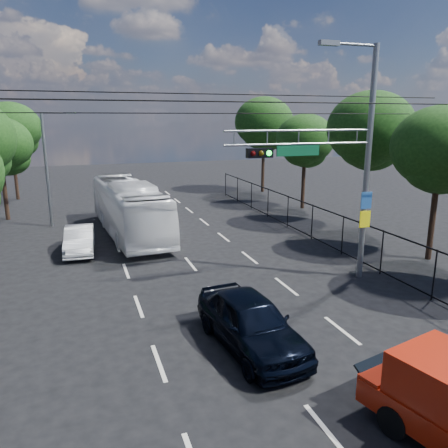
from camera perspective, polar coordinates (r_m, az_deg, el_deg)
name	(u,v)px	position (r m, az deg, el deg)	size (l,w,h in m)	color
ground	(328,433)	(10.85, 13.45, -25.01)	(120.00, 120.00, 0.00)	black
lane_markings	(181,252)	(22.59, -5.66, -3.64)	(6.12, 38.00, 0.01)	beige
signal_mast	(343,156)	(18.15, 15.23, 8.57)	(6.43, 0.39, 9.50)	slate
streetlight_left	(49,164)	(29.20, -21.88, 7.28)	(2.09, 0.22, 7.08)	slate
utility_wires	(209,103)	(16.58, -2.01, 15.48)	(22.00, 5.04, 0.74)	black
fence_right	(330,229)	(23.56, 13.65, -0.65)	(0.06, 34.03, 2.00)	black
tree_right_b	(440,155)	(22.74, 26.37, 8.12)	(4.50, 4.50, 7.31)	black
tree_right_c	(370,135)	(27.63, 18.56, 10.98)	(5.10, 5.10, 8.29)	black
tree_right_d	(305,144)	(33.33, 10.54, 10.29)	(4.32, 4.32, 7.02)	black
tree_right_e	(264,127)	(40.53, 5.23, 12.56)	(5.28, 5.28, 8.58)	black
tree_left_d	(0,149)	(32.44, -27.20, 8.69)	(4.20, 4.20, 6.83)	black
tree_left_e	(11,133)	(40.35, -26.07, 10.68)	(4.92, 4.92, 7.99)	black
navy_hatchback	(251,322)	(13.31, 3.52, -12.67)	(1.93, 4.79, 1.63)	black
white_bus	(129,208)	(26.22, -12.29, 2.04)	(2.61, 11.17, 3.11)	white
white_van	(79,240)	(23.48, -18.36, -1.96)	(1.39, 4.00, 1.32)	white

